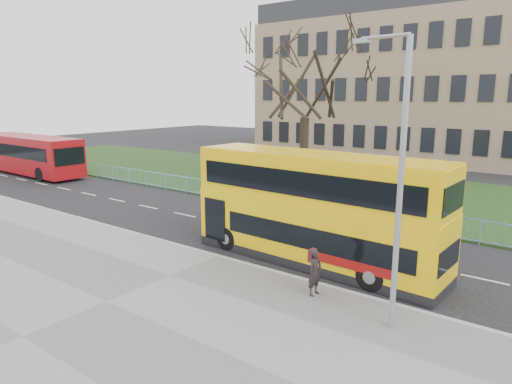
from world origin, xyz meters
TOP-DOWN VIEW (x-y plane):
  - ground at (0.00, 0.00)m, footprint 120.00×120.00m
  - pavement at (0.00, -6.75)m, footprint 80.00×10.50m
  - kerb at (0.00, -1.55)m, footprint 80.00×0.20m
  - grass_verge at (0.00, 14.30)m, footprint 80.00×15.40m
  - guard_railing at (0.00, 6.60)m, footprint 40.00×0.12m
  - bare_tree at (-3.00, 10.00)m, footprint 8.32×8.32m
  - civic_building at (-5.00, 35.00)m, footprint 30.00×15.00m
  - yellow_bus at (3.25, 0.39)m, footprint 10.16×2.87m
  - red_bus at (-25.76, 4.28)m, footprint 12.00×2.91m
  - pedestrian at (4.91, -2.43)m, footprint 0.42×0.59m
  - street_lamp at (7.56, -2.99)m, footprint 1.64×0.36m

SIDE VIEW (x-z plane):
  - ground at x=0.00m, z-range 0.00..0.00m
  - grass_verge at x=0.00m, z-range 0.00..0.08m
  - pavement at x=0.00m, z-range 0.00..0.12m
  - kerb at x=0.00m, z-range 0.00..0.14m
  - guard_railing at x=0.00m, z-range 0.00..1.10m
  - pedestrian at x=4.91m, z-range 0.12..1.65m
  - red_bus at x=-25.76m, z-range 0.10..3.26m
  - yellow_bus at x=3.25m, z-range 0.15..4.37m
  - street_lamp at x=7.56m, z-range 0.49..8.26m
  - bare_tree at x=-3.00m, z-range 0.08..11.96m
  - civic_building at x=-5.00m, z-range 0.00..14.00m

